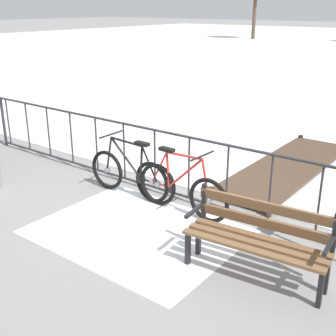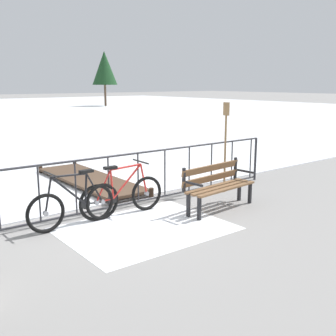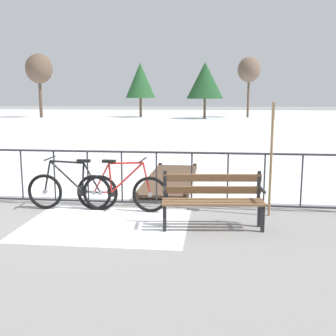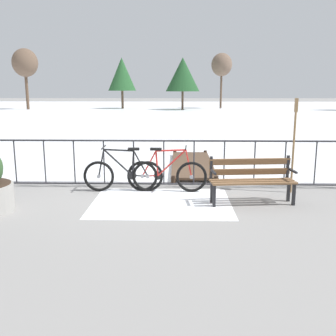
# 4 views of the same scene
# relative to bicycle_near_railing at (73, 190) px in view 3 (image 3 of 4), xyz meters

# --- Properties ---
(ground_plane) EXTENTS (160.00, 160.00, 0.00)m
(ground_plane) POSITION_rel_bicycle_near_railing_xyz_m (0.52, 0.36, -0.37)
(ground_plane) COLOR gray
(frozen_pond) EXTENTS (80.00, 56.00, 0.03)m
(frozen_pond) POSITION_rel_bicycle_near_railing_xyz_m (0.52, 28.76, -0.35)
(frozen_pond) COLOR white
(frozen_pond) RESTS_ON ground
(snow_patch) EXTENTS (2.67, 2.07, 0.01)m
(snow_patch) POSITION_rel_bicycle_near_railing_xyz_m (0.85, -0.84, -0.36)
(snow_patch) COLOR white
(snow_patch) RESTS_ON ground
(railing_fence) EXTENTS (9.06, 0.06, 1.07)m
(railing_fence) POSITION_rel_bicycle_near_railing_xyz_m (0.52, 0.36, 0.19)
(railing_fence) COLOR #2D2D33
(railing_fence) RESTS_ON ground
(bicycle_near_railing) EXTENTS (1.71, 0.52, 0.97)m
(bicycle_near_railing) POSITION_rel_bicycle_near_railing_xyz_m (0.00, 0.00, 0.00)
(bicycle_near_railing) COLOR black
(bicycle_near_railing) RESTS_ON ground
(bicycle_second) EXTENTS (1.71, 0.52, 0.97)m
(bicycle_second) POSITION_rel_bicycle_near_railing_xyz_m (0.92, -0.00, 0.00)
(bicycle_second) COLOR black
(bicycle_second) RESTS_ON ground
(park_bench) EXTENTS (1.64, 0.64, 0.89)m
(park_bench) POSITION_rel_bicycle_near_railing_xyz_m (2.57, -0.77, 0.14)
(park_bench) COLOR brown
(park_bench) RESTS_ON ground
(oar_upright) EXTENTS (0.04, 0.16, 1.98)m
(oar_upright) POSITION_rel_bicycle_near_railing_xyz_m (3.57, -0.00, 0.77)
(oar_upright) COLOR #937047
(oar_upright) RESTS_ON ground
(wooden_dock) EXTENTS (1.10, 3.80, 0.20)m
(wooden_dock) POSITION_rel_bicycle_near_railing_xyz_m (1.55, 2.51, -0.25)
(wooden_dock) COLOR #4C3828
(wooden_dock) RESTS_ON ground
(tree_far_west) EXTENTS (2.96, 2.96, 5.37)m
(tree_far_west) POSITION_rel_bicycle_near_railing_xyz_m (-4.85, 34.18, 3.27)
(tree_far_west) COLOR brown
(tree_far_west) RESTS_ON ground
(tree_west_mid) EXTENTS (3.41, 3.41, 5.21)m
(tree_west_mid) POSITION_rel_bicycle_near_railing_xyz_m (1.59, 32.05, 3.17)
(tree_west_mid) COLOR brown
(tree_west_mid) RESTS_ON ground
(tree_centre) EXTENTS (2.21, 2.21, 5.86)m
(tree_centre) POSITION_rel_bicycle_near_railing_xyz_m (5.78, 34.87, 4.24)
(tree_centre) COLOR brown
(tree_centre) RESTS_ON ground
(tree_east_mid) EXTENTS (2.58, 2.58, 6.15)m
(tree_east_mid) POSITION_rel_bicycle_near_railing_xyz_m (-14.47, 32.35, 4.31)
(tree_east_mid) COLOR brown
(tree_east_mid) RESTS_ON ground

